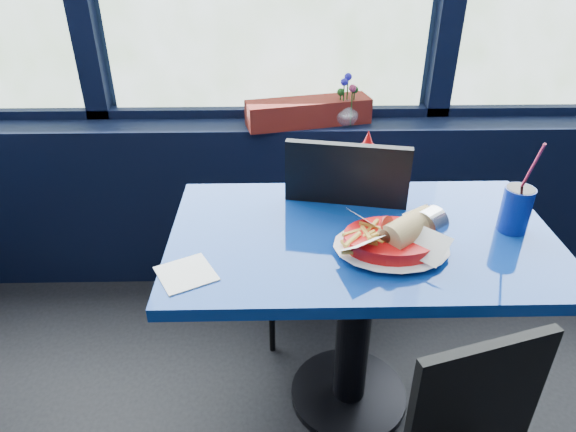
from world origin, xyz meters
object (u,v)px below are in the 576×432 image
object	(u,v)px
flower_vase	(347,110)
ketchup_bottle	(366,166)
soda_cup	(516,208)
chair_near_back	(332,231)
near_table	(358,279)
planter_box	(308,112)
food_basket	(394,239)

from	to	relation	value
flower_vase	ketchup_bottle	size ratio (longest dim) A/B	0.96
soda_cup	chair_near_back	bearing A→B (deg)	150.06
near_table	planter_box	xyz separation A→B (m)	(-0.12, 0.83, 0.29)
near_table	planter_box	size ratio (longest dim) A/B	2.19
planter_box	food_basket	xyz separation A→B (m)	(0.20, -0.93, -0.06)
chair_near_back	ketchup_bottle	distance (m)	0.32
chair_near_back	planter_box	distance (m)	0.60
food_basket	soda_cup	distance (m)	0.41
near_table	flower_vase	bearing A→B (deg)	86.94
near_table	chair_near_back	size ratio (longest dim) A/B	1.24
planter_box	food_basket	size ratio (longest dim) A/B	1.58
chair_near_back	soda_cup	bearing A→B (deg)	161.54
chair_near_back	planter_box	bearing A→B (deg)	-71.03
near_table	chair_near_back	world-z (taller)	chair_near_back
flower_vase	soda_cup	xyz separation A→B (m)	(0.43, -0.81, -0.04)
planter_box	ketchup_bottle	bearing A→B (deg)	-86.25
chair_near_back	soda_cup	world-z (taller)	soda_cup
food_basket	ketchup_bottle	xyz separation A→B (m)	(-0.03, 0.37, 0.06)
flower_vase	food_basket	distance (m)	0.92
planter_box	food_basket	bearing A→B (deg)	-90.91
food_basket	soda_cup	bearing A→B (deg)	1.08
near_table	soda_cup	size ratio (longest dim) A/B	3.90
ketchup_bottle	soda_cup	xyz separation A→B (m)	(0.43, -0.26, -0.03)
near_table	ketchup_bottle	bearing A→B (deg)	80.52
flower_vase	food_basket	world-z (taller)	flower_vase
planter_box	food_basket	world-z (taller)	planter_box
near_table	chair_near_back	xyz separation A→B (m)	(-0.06, 0.32, -0.01)
flower_vase	soda_cup	size ratio (longest dim) A/B	0.73
food_basket	soda_cup	size ratio (longest dim) A/B	1.13
flower_vase	soda_cup	distance (m)	0.92
flower_vase	food_basket	xyz separation A→B (m)	(0.03, -0.92, -0.08)
near_table	flower_vase	world-z (taller)	flower_vase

